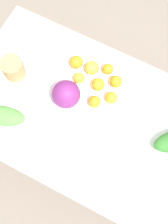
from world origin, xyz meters
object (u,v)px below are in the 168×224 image
object	(u,v)px
cabbage_purple	(66,94)
orange_1	(98,84)
orange_0	(92,68)
orange_4	(76,62)
paper_bag	(13,68)
orange_2	(108,69)
greens_bunch_kale	(2,116)
orange_3	(116,82)
orange_6	(112,98)
orange_7	(95,102)
orange_5	(79,78)

from	to	relation	value
cabbage_purple	orange_1	xyz separation A→B (m)	(0.12, 0.15, -0.04)
orange_0	orange_4	world-z (taller)	orange_0
paper_bag	orange_2	world-z (taller)	paper_bag
cabbage_purple	orange_1	size ratio (longest dim) A/B	2.11
cabbage_purple	orange_2	bearing A→B (deg)	63.64
greens_bunch_kale	orange_3	size ratio (longest dim) A/B	3.56
orange_3	orange_6	xyz separation A→B (m)	(0.02, -0.10, -0.00)
orange_6	orange_7	size ratio (longest dim) A/B	0.98
orange_2	orange_5	size ratio (longest dim) A/B	1.00
paper_bag	orange_6	bearing A→B (deg)	10.35
greens_bunch_kale	orange_1	size ratio (longest dim) A/B	3.43
orange_2	cabbage_purple	bearing A→B (deg)	-116.36
paper_bag	orange_7	size ratio (longest dim) A/B	1.86
paper_bag	orange_7	xyz separation A→B (m)	(0.51, 0.04, -0.03)
orange_3	orange_2	bearing A→B (deg)	145.60
orange_2	orange_4	xyz separation A→B (m)	(-0.19, -0.05, 0.01)
paper_bag	orange_2	size ratio (longest dim) A/B	1.99
paper_bag	orange_5	size ratio (longest dim) A/B	1.99
orange_3	orange_5	distance (m)	0.22
orange_4	orange_7	world-z (taller)	orange_4
orange_3	orange_4	xyz separation A→B (m)	(-0.26, 0.00, 0.00)
orange_0	orange_1	xyz separation A→B (m)	(0.07, -0.08, -0.00)
paper_bag	orange_2	bearing A→B (deg)	28.26
paper_bag	orange_4	distance (m)	0.37
cabbage_purple	paper_bag	world-z (taller)	cabbage_purple
cabbage_purple	orange_2	distance (m)	0.30
paper_bag	orange_0	world-z (taller)	paper_bag
cabbage_purple	orange_0	xyz separation A→B (m)	(0.05, 0.23, -0.04)
cabbage_purple	orange_7	distance (m)	0.17
orange_6	orange_7	distance (m)	0.10
orange_4	orange_6	world-z (taller)	orange_4
orange_0	orange_6	bearing A→B (deg)	-32.39
greens_bunch_kale	orange_3	world-z (taller)	greens_bunch_kale
greens_bunch_kale	orange_2	size ratio (longest dim) A/B	3.95
orange_2	orange_7	world-z (taller)	orange_7
orange_3	orange_5	xyz separation A→B (m)	(-0.20, -0.08, -0.00)
paper_bag	orange_0	bearing A→B (deg)	28.91
orange_5	orange_6	bearing A→B (deg)	-6.38
paper_bag	orange_6	xyz separation A→B (m)	(0.58, 0.11, -0.03)
cabbage_purple	paper_bag	distance (m)	0.35
greens_bunch_kale	orange_1	world-z (taller)	same
paper_bag	orange_7	world-z (taller)	paper_bag
paper_bag	orange_3	bearing A→B (deg)	20.30
greens_bunch_kale	orange_7	size ratio (longest dim) A/B	3.70
orange_5	orange_7	xyz separation A→B (m)	(0.15, -0.09, 0.00)
paper_bag	orange_4	xyz separation A→B (m)	(0.30, 0.21, -0.03)
greens_bunch_kale	orange_6	bearing A→B (deg)	37.28
orange_5	orange_7	distance (m)	0.17
orange_0	orange_5	world-z (taller)	orange_0
orange_4	orange_0	bearing A→B (deg)	5.16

